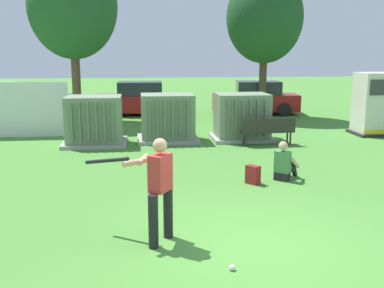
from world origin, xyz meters
TOP-DOWN VIEW (x-y plane):
  - ground_plane at (0.00, 0.00)m, footprint 96.00×96.00m
  - fence_panel at (-6.73, 10.50)m, footprint 4.80×0.12m
  - transformer_west at (-3.24, 8.74)m, footprint 2.10×1.70m
  - transformer_mid_west at (-0.78, 9.16)m, footprint 2.10×1.70m
  - transformer_mid_east at (1.83, 9.07)m, footprint 2.10×1.70m
  - generator_enclosure at (7.01, 9.49)m, footprint 1.60×1.40m
  - park_bench at (2.46, 7.92)m, footprint 1.82×0.50m
  - batter at (-1.50, 0.39)m, footprint 1.47×1.11m
  - sports_ball at (-0.50, -0.75)m, footprint 0.09×0.09m
  - seated_spectator at (1.72, 3.83)m, footprint 0.73×0.75m
  - backpack at (0.88, 3.55)m, footprint 0.37×0.37m
  - tree_left at (-4.44, 13.98)m, footprint 3.76×3.76m
  - tree_center_left at (4.00, 14.43)m, footprint 3.47×3.47m
  - parked_car_leftmost at (-6.65, 16.16)m, footprint 4.31×2.15m
  - parked_car_left_of_center at (-1.78, 15.93)m, footprint 4.27×2.06m
  - parked_car_right_of_center at (4.01, 15.65)m, footprint 4.37×2.30m

SIDE VIEW (x-z plane):
  - ground_plane at x=0.00m, z-range 0.00..0.00m
  - sports_ball at x=-0.50m, z-range 0.00..0.09m
  - backpack at x=0.88m, z-range -0.01..0.43m
  - seated_spectator at x=1.72m, z-range -0.11..0.86m
  - park_bench at x=2.46m, z-range 0.08..0.99m
  - parked_car_leftmost at x=-6.65m, z-range -0.06..1.56m
  - parked_car_left_of_center at x=-1.78m, z-range -0.06..1.56m
  - parked_car_right_of_center at x=4.01m, z-range -0.06..1.56m
  - transformer_west at x=-3.24m, z-range -0.02..1.60m
  - transformer_mid_west at x=-0.78m, z-range -0.02..1.60m
  - transformer_mid_east at x=1.83m, z-range -0.02..1.60m
  - batter at x=-1.50m, z-range 0.11..1.85m
  - fence_panel at x=-6.73m, z-range 0.00..2.00m
  - generator_enclosure at x=7.01m, z-range -0.01..2.29m
  - tree_center_left at x=4.00m, z-range 1.23..7.87m
  - tree_left at x=-4.44m, z-range 1.34..8.52m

